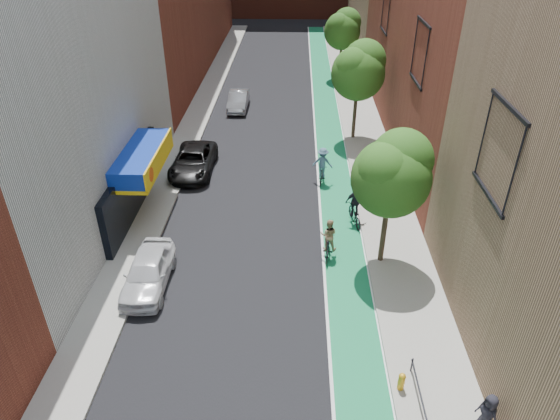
# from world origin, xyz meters

# --- Properties ---
(bike_lane) EXTENTS (2.00, 68.00, 0.01)m
(bike_lane) POSITION_xyz_m (4.00, 26.00, 0.01)
(bike_lane) COLOR #167C57
(bike_lane) RESTS_ON ground
(sidewalk_left) EXTENTS (2.00, 68.00, 0.15)m
(sidewalk_left) POSITION_xyz_m (-6.00, 26.00, 0.07)
(sidewalk_left) COLOR gray
(sidewalk_left) RESTS_ON ground
(sidewalk_right) EXTENTS (3.00, 68.00, 0.15)m
(sidewalk_right) POSITION_xyz_m (6.50, 26.00, 0.07)
(sidewalk_right) COLOR gray
(sidewalk_right) RESTS_ON ground
(building_left_white) EXTENTS (8.00, 20.00, 12.00)m
(building_left_white) POSITION_xyz_m (-11.00, 14.00, 6.00)
(building_left_white) COLOR silver
(building_left_white) RESTS_ON ground
(tree_near) EXTENTS (3.40, 3.36, 6.42)m
(tree_near) POSITION_xyz_m (5.65, 10.02, 4.66)
(tree_near) COLOR #332619
(tree_near) RESTS_ON ground
(tree_mid) EXTENTS (3.55, 3.53, 6.74)m
(tree_mid) POSITION_xyz_m (5.65, 24.02, 4.89)
(tree_mid) COLOR #332619
(tree_mid) RESTS_ON ground
(tree_far) EXTENTS (3.30, 3.25, 6.21)m
(tree_far) POSITION_xyz_m (5.65, 38.02, 4.50)
(tree_far) COLOR #332619
(tree_far) RESTS_ON ground
(parked_car_white) EXTENTS (1.80, 4.34, 1.47)m
(parked_car_white) POSITION_xyz_m (-4.60, 8.02, 0.74)
(parked_car_white) COLOR silver
(parked_car_white) RESTS_ON ground
(parked_car_black) EXTENTS (2.42, 5.15, 1.42)m
(parked_car_black) POSITION_xyz_m (-4.60, 18.70, 0.71)
(parked_car_black) COLOR black
(parked_car_black) RESTS_ON ground
(parked_car_silver) EXTENTS (1.46, 4.16, 1.37)m
(parked_car_silver) POSITION_xyz_m (-3.00, 29.62, 0.68)
(parked_car_silver) COLOR gray
(parked_car_silver) RESTS_ON ground
(cyclist_lane_near) EXTENTS (0.85, 1.81, 1.95)m
(cyclist_lane_near) POSITION_xyz_m (3.20, 10.39, 0.81)
(cyclist_lane_near) COLOR black
(cyclist_lane_near) RESTS_ON ground
(cyclist_lane_mid) EXTENTS (1.11, 1.98, 2.13)m
(cyclist_lane_mid) POSITION_xyz_m (4.70, 13.30, 0.79)
(cyclist_lane_mid) COLOR black
(cyclist_lane_mid) RESTS_ON ground
(cyclist_lane_far) EXTENTS (1.28, 1.60, 2.16)m
(cyclist_lane_far) POSITION_xyz_m (3.20, 17.63, 1.01)
(cyclist_lane_far) COLOR black
(cyclist_lane_far) RESTS_ON ground
(pedestrian) EXTENTS (0.75, 0.89, 1.55)m
(pedestrian) POSITION_xyz_m (7.60, 1.36, 0.93)
(pedestrian) COLOR black
(pedestrian) RESTS_ON sidewalk_right
(fire_hydrant) EXTENTS (0.25, 0.25, 0.71)m
(fire_hydrant) POSITION_xyz_m (5.30, 2.84, 0.53)
(fire_hydrant) COLOR gold
(fire_hydrant) RESTS_ON sidewalk_right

